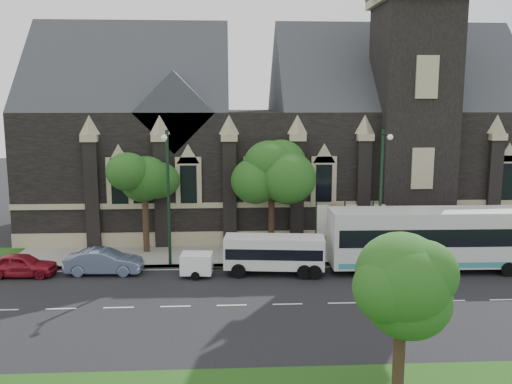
{
  "coord_description": "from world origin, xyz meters",
  "views": [
    {
      "loc": [
        -0.23,
        -27.74,
        10.76
      ],
      "look_at": [
        1.63,
        6.0,
        5.15
      ],
      "focal_mm": 38.14,
      "sensor_mm": 36.0,
      "label": 1
    }
  ],
  "objects": [
    {
      "name": "shuttle_bus",
      "position": [
        2.77,
        5.31,
        1.41
      ],
      "size": [
        6.43,
        2.84,
        2.41
      ],
      "rotation": [
        0.0,
        0.0,
        -0.11
      ],
      "color": "silver",
      "rests_on": "ground"
    },
    {
      "name": "banner_flag_right",
      "position": [
        10.29,
        9.0,
        2.38
      ],
      "size": [
        0.9,
        0.1,
        4.0
      ],
      "color": "black",
      "rests_on": "ground"
    },
    {
      "name": "street_lamp_near",
      "position": [
        10.0,
        7.09,
        5.11
      ],
      "size": [
        0.36,
        1.88,
        9.0
      ],
      "color": "black",
      "rests_on": "ground"
    },
    {
      "name": "box_trailer",
      "position": [
        -2.12,
        5.0,
        0.84
      ],
      "size": [
        2.82,
        1.66,
        1.48
      ],
      "rotation": [
        0.0,
        0.0,
        -0.08
      ],
      "color": "white",
      "rests_on": "ground"
    },
    {
      "name": "sedan",
      "position": [
        -8.01,
        5.92,
        0.79
      ],
      "size": [
        4.87,
        1.9,
        1.58
      ],
      "primitive_type": "imported",
      "rotation": [
        0.0,
        0.0,
        1.52
      ],
      "color": "slate",
      "rests_on": "ground"
    },
    {
      "name": "museum",
      "position": [
        5.12,
        18.78,
        8.17
      ],
      "size": [
        40.0,
        17.7,
        29.9
      ],
      "color": "black",
      "rests_on": "ground"
    },
    {
      "name": "street_lamp_mid",
      "position": [
        -4.0,
        7.09,
        5.11
      ],
      "size": [
        0.36,
        1.88,
        9.0
      ],
      "color": "black",
      "rests_on": "ground"
    },
    {
      "name": "tree_walk_right",
      "position": [
        3.21,
        10.71,
        5.82
      ],
      "size": [
        4.08,
        4.08,
        7.8
      ],
      "color": "black",
      "rests_on": "ground"
    },
    {
      "name": "tree_park_east",
      "position": [
        6.18,
        -9.32,
        4.62
      ],
      "size": [
        3.4,
        3.4,
        6.28
      ],
      "color": "black",
      "rests_on": "ground"
    },
    {
      "name": "sidewalk",
      "position": [
        0.0,
        9.5,
        0.07
      ],
      "size": [
        80.0,
        5.0,
        0.15
      ],
      "primitive_type": "cube",
      "color": "gray",
      "rests_on": "ground"
    },
    {
      "name": "banner_flag_center",
      "position": [
        8.29,
        9.0,
        2.38
      ],
      "size": [
        0.9,
        0.1,
        4.0
      ],
      "color": "black",
      "rests_on": "ground"
    },
    {
      "name": "tour_coach",
      "position": [
        13.22,
        5.47,
        2.16
      ],
      "size": [
        13.72,
        3.32,
        3.99
      ],
      "rotation": [
        0.0,
        0.0,
        -0.02
      ],
      "color": "silver",
      "rests_on": "ground"
    },
    {
      "name": "car_far_red",
      "position": [
        -13.06,
        5.7,
        0.73
      ],
      "size": [
        4.35,
        1.88,
        1.46
      ],
      "primitive_type": "imported",
      "rotation": [
        0.0,
        0.0,
        1.53
      ],
      "color": "maroon",
      "rests_on": "ground"
    },
    {
      "name": "tree_walk_left",
      "position": [
        -5.8,
        10.7,
        5.73
      ],
      "size": [
        3.91,
        3.91,
        7.64
      ],
      "color": "black",
      "rests_on": "ground"
    },
    {
      "name": "ground",
      "position": [
        0.0,
        0.0,
        0.0
      ],
      "size": [
        160.0,
        160.0,
        0.0
      ],
      "primitive_type": "plane",
      "color": "black",
      "rests_on": "ground"
    },
    {
      "name": "banner_flag_left",
      "position": [
        6.29,
        9.0,
        2.38
      ],
      "size": [
        0.9,
        0.1,
        4.0
      ],
      "color": "black",
      "rests_on": "ground"
    }
  ]
}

